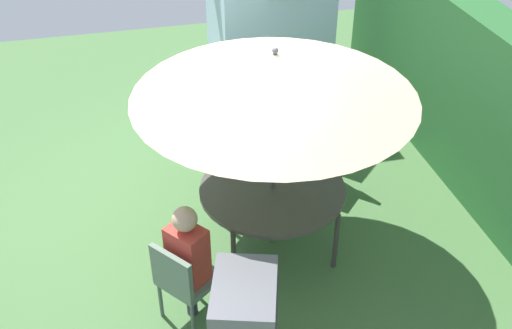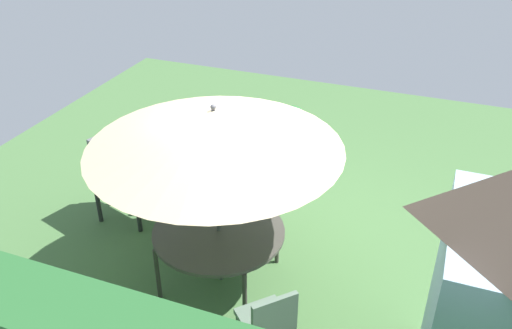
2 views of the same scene
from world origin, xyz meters
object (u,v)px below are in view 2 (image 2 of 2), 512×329
patio_table (219,233)px  person_in_red (195,170)px  potted_plant_by_shed (292,127)px  chair_far_side (268,320)px  patio_umbrella (214,129)px  chair_near_shed (194,183)px  bbq_grill (122,164)px

patio_table → person_in_red: size_ratio=1.18×
patio_table → potted_plant_by_shed: size_ratio=1.81×
person_in_red → chair_far_side: bearing=132.5°
patio_table → potted_plant_by_shed: 3.27m
patio_umbrella → chair_near_shed: size_ratio=2.94×
chair_near_shed → chair_far_side: 2.59m
bbq_grill → potted_plant_by_shed: 3.02m
chair_far_side → person_in_red: person_in_red is taller
person_in_red → bbq_grill: bearing=18.9°
patio_table → patio_umbrella: size_ratio=0.56×
patio_table → bbq_grill: size_ratio=1.24×
patio_table → patio_umbrella: patio_umbrella is taller
bbq_grill → chair_near_shed: bbq_grill is taller
chair_far_side → person_in_red: 2.52m
chair_near_shed → person_in_red: person_in_red is taller
chair_far_side → potted_plant_by_shed: 4.26m
patio_table → chair_near_shed: size_ratio=1.65×
patio_table → chair_far_side: size_ratio=1.65×
bbq_grill → potted_plant_by_shed: bearing=-120.5°
patio_umbrella → chair_near_shed: (0.84, -1.05, -1.46)m
chair_far_side → patio_table: bearing=-43.8°
patio_table → chair_near_shed: chair_near_shed is taller
chair_far_side → chair_near_shed: bearing=-47.6°
bbq_grill → patio_table: bearing=158.3°
chair_far_side → potted_plant_by_shed: (1.07, -4.12, -0.06)m
patio_umbrella → bbq_grill: bearing=-21.7°
bbq_grill → potted_plant_by_shed: size_ratio=1.46×
patio_umbrella → person_in_red: patio_umbrella is taller
patio_umbrella → bbq_grill: (1.69, -0.67, -1.14)m
patio_table → chair_near_shed: 1.35m
chair_near_shed → person_in_red: 0.28m
chair_far_side → potted_plant_by_shed: bearing=-75.4°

